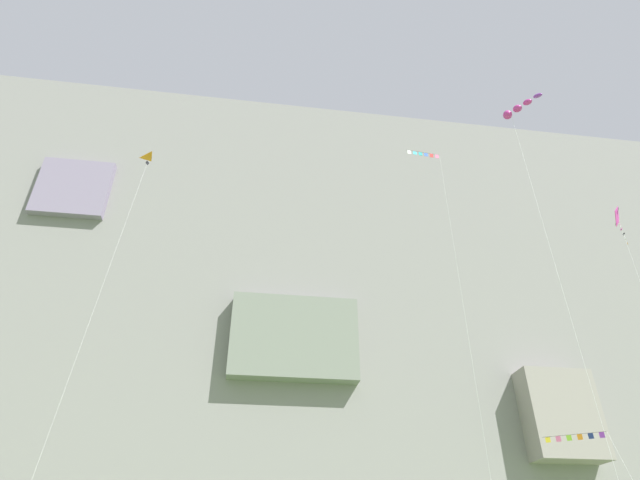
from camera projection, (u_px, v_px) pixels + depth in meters
cliff_face at (285, 337)px, 74.93m from camera, size 180.00×32.20×62.93m
kite_delta_front_field at (142, 186)px, 39.76m from camera, size 1.86×6.09×30.24m
kite_banner_upper_mid at (587, 453)px, 31.27m from camera, size 3.09×6.77×10.05m
kite_diamond_low_right at (622, 229)px, 32.67m from camera, size 3.45×3.35×22.75m
kite_banner_mid_right at (432, 193)px, 42.77m from camera, size 3.06×2.59×33.64m
kite_windsock_high_right at (517, 111)px, 33.21m from camera, size 3.85×4.36×28.03m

